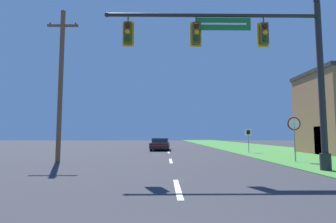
{
  "coord_description": "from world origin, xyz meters",
  "views": [
    {
      "loc": [
        -0.38,
        -1.52,
        1.49
      ],
      "look_at": [
        0.0,
        25.62,
        3.99
      ],
      "focal_mm": 28.0,
      "sensor_mm": 36.0,
      "label": 1
    }
  ],
  "objects": [
    {
      "name": "route_sign_post",
      "position": [
        6.89,
        21.07,
        1.53
      ],
      "size": [
        0.55,
        0.06,
        2.03
      ],
      "color": "gray",
      "rests_on": "grass_verge_right"
    },
    {
      "name": "road_center_line",
      "position": [
        0.0,
        22.0,
        0.01
      ],
      "size": [
        0.16,
        34.8,
        0.01
      ],
      "color": "silver",
      "rests_on": "ground"
    },
    {
      "name": "car_ahead",
      "position": [
        -0.8,
        25.36,
        0.6
      ],
      "size": [
        2.01,
        4.58,
        1.19
      ],
      "color": "black",
      "rests_on": "ground"
    },
    {
      "name": "signal_mast",
      "position": [
        3.76,
        9.51,
        4.77
      ],
      "size": [
        9.62,
        0.47,
        7.6
      ],
      "color": "#232326",
      "rests_on": "grass_verge_right"
    },
    {
      "name": "grass_verge_right",
      "position": [
        10.5,
        30.0,
        0.02
      ],
      "size": [
        10.0,
        110.0,
        0.04
      ],
      "color": "#428438",
      "rests_on": "ground"
    },
    {
      "name": "stop_sign",
      "position": [
        6.99,
        13.23,
        1.86
      ],
      "size": [
        0.76,
        0.07,
        2.5
      ],
      "color": "gray",
      "rests_on": "grass_verge_right"
    },
    {
      "name": "utility_pole_near",
      "position": [
        -6.39,
        13.48,
        4.58
      ],
      "size": [
        1.8,
        0.26,
        8.86
      ],
      "color": "brown",
      "rests_on": "ground"
    }
  ]
}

